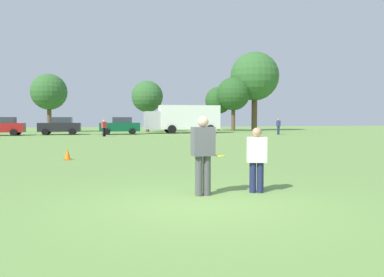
{
  "coord_description": "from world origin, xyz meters",
  "views": [
    {
      "loc": [
        -2.07,
        -7.2,
        1.66
      ],
      "look_at": [
        0.66,
        3.02,
        1.13
      ],
      "focal_mm": 37.12,
      "sensor_mm": 36.0,
      "label": 1
    }
  ],
  "objects_px": {
    "parked_car_center": "(2,126)",
    "bystander_sideline_watcher": "(104,127)",
    "frisbee": "(220,155)",
    "box_truck": "(184,118)",
    "bystander_far_jogger": "(278,126)",
    "traffic_cone": "(67,154)",
    "player_thrower": "(203,151)",
    "parked_car_mid_right": "(60,126)",
    "parked_car_near_right": "(120,126)",
    "player_defender": "(257,156)"
  },
  "relations": [
    {
      "from": "parked_car_center",
      "to": "bystander_sideline_watcher",
      "type": "distance_m",
      "value": 10.68
    },
    {
      "from": "frisbee",
      "to": "bystander_sideline_watcher",
      "type": "height_order",
      "value": "bystander_sideline_watcher"
    },
    {
      "from": "box_truck",
      "to": "bystander_far_jogger",
      "type": "distance_m",
      "value": 10.88
    },
    {
      "from": "traffic_cone",
      "to": "frisbee",
      "type": "bearing_deg",
      "value": -67.35
    },
    {
      "from": "bystander_sideline_watcher",
      "to": "bystander_far_jogger",
      "type": "bearing_deg",
      "value": -1.19
    },
    {
      "from": "player_thrower",
      "to": "bystander_sideline_watcher",
      "type": "xyz_separation_m",
      "value": [
        -0.81,
        29.74,
        -0.09
      ]
    },
    {
      "from": "parked_car_mid_right",
      "to": "parked_car_near_right",
      "type": "height_order",
      "value": "same"
    },
    {
      "from": "bystander_sideline_watcher",
      "to": "bystander_far_jogger",
      "type": "xyz_separation_m",
      "value": [
        17.71,
        -0.37,
        0.07
      ]
    },
    {
      "from": "player_thrower",
      "to": "parked_car_center",
      "type": "height_order",
      "value": "parked_car_center"
    },
    {
      "from": "frisbee",
      "to": "box_truck",
      "type": "height_order",
      "value": "box_truck"
    },
    {
      "from": "parked_car_near_right",
      "to": "bystander_sideline_watcher",
      "type": "bearing_deg",
      "value": -111.58
    },
    {
      "from": "player_defender",
      "to": "traffic_cone",
      "type": "distance_m",
      "value": 9.6
    },
    {
      "from": "player_defender",
      "to": "parked_car_mid_right",
      "type": "distance_m",
      "value": 35.65
    },
    {
      "from": "player_defender",
      "to": "parked_car_near_right",
      "type": "bearing_deg",
      "value": 90.34
    },
    {
      "from": "traffic_cone",
      "to": "parked_car_near_right",
      "type": "relative_size",
      "value": 0.11
    },
    {
      "from": "bystander_sideline_watcher",
      "to": "traffic_cone",
      "type": "bearing_deg",
      "value": -96.33
    },
    {
      "from": "player_defender",
      "to": "bystander_far_jogger",
      "type": "height_order",
      "value": "bystander_far_jogger"
    },
    {
      "from": "player_thrower",
      "to": "bystander_far_jogger",
      "type": "xyz_separation_m",
      "value": [
        16.9,
        29.37,
        -0.02
      ]
    },
    {
      "from": "parked_car_mid_right",
      "to": "bystander_far_jogger",
      "type": "bearing_deg",
      "value": -14.67
    },
    {
      "from": "bystander_sideline_watcher",
      "to": "frisbee",
      "type": "bearing_deg",
      "value": -87.7
    },
    {
      "from": "box_truck",
      "to": "bystander_far_jogger",
      "type": "height_order",
      "value": "box_truck"
    },
    {
      "from": "box_truck",
      "to": "bystander_far_jogger",
      "type": "xyz_separation_m",
      "value": [
        8.51,
        -6.74,
        -0.8
      ]
    },
    {
      "from": "parked_car_center",
      "to": "parked_car_mid_right",
      "type": "height_order",
      "value": "same"
    },
    {
      "from": "bystander_far_jogger",
      "to": "parked_car_near_right",
      "type": "bearing_deg",
      "value": 162.23
    },
    {
      "from": "bystander_sideline_watcher",
      "to": "player_defender",
      "type": "bearing_deg",
      "value": -86.02
    },
    {
      "from": "player_defender",
      "to": "bystander_far_jogger",
      "type": "distance_m",
      "value": 33.26
    },
    {
      "from": "player_thrower",
      "to": "parked_car_near_right",
      "type": "distance_m",
      "value": 34.47
    },
    {
      "from": "traffic_cone",
      "to": "parked_car_mid_right",
      "type": "distance_m",
      "value": 26.66
    },
    {
      "from": "parked_car_near_right",
      "to": "bystander_sideline_watcher",
      "type": "height_order",
      "value": "parked_car_near_right"
    },
    {
      "from": "player_defender",
      "to": "traffic_cone",
      "type": "bearing_deg",
      "value": 117.47
    },
    {
      "from": "bystander_far_jogger",
      "to": "traffic_cone",
      "type": "bearing_deg",
      "value": -133.9
    },
    {
      "from": "bystander_sideline_watcher",
      "to": "player_thrower",
      "type": "bearing_deg",
      "value": -88.44
    },
    {
      "from": "player_thrower",
      "to": "traffic_cone",
      "type": "xyz_separation_m",
      "value": [
        -3.16,
        8.53,
        -0.74
      ]
    },
    {
      "from": "traffic_cone",
      "to": "player_thrower",
      "type": "bearing_deg",
      "value": -69.65
    },
    {
      "from": "parked_car_mid_right",
      "to": "box_truck",
      "type": "distance_m",
      "value": 13.48
    },
    {
      "from": "traffic_cone",
      "to": "bystander_sideline_watcher",
      "type": "height_order",
      "value": "bystander_sideline_watcher"
    },
    {
      "from": "player_defender",
      "to": "parked_car_center",
      "type": "relative_size",
      "value": 0.34
    },
    {
      "from": "player_defender",
      "to": "bystander_sideline_watcher",
      "type": "bearing_deg",
      "value": 93.98
    },
    {
      "from": "parked_car_mid_right",
      "to": "player_thrower",
      "type": "bearing_deg",
      "value": -81.85
    },
    {
      "from": "player_thrower",
      "to": "parked_car_mid_right",
      "type": "bearing_deg",
      "value": 98.15
    },
    {
      "from": "player_thrower",
      "to": "traffic_cone",
      "type": "relative_size",
      "value": 3.57
    },
    {
      "from": "box_truck",
      "to": "bystander_sideline_watcher",
      "type": "distance_m",
      "value": 11.22
    },
    {
      "from": "traffic_cone",
      "to": "box_truck",
      "type": "xyz_separation_m",
      "value": [
        11.55,
        27.58,
        1.52
      ]
    },
    {
      "from": "player_defender",
      "to": "parked_car_near_right",
      "type": "height_order",
      "value": "parked_car_near_right"
    },
    {
      "from": "player_defender",
      "to": "bystander_far_jogger",
      "type": "relative_size",
      "value": 0.87
    },
    {
      "from": "player_thrower",
      "to": "bystander_far_jogger",
      "type": "height_order",
      "value": "player_thrower"
    },
    {
      "from": "parked_car_near_right",
      "to": "bystander_far_jogger",
      "type": "bearing_deg",
      "value": -17.77
    },
    {
      "from": "traffic_cone",
      "to": "bystander_sideline_watcher",
      "type": "bearing_deg",
      "value": 83.67
    },
    {
      "from": "player_defender",
      "to": "traffic_cone",
      "type": "height_order",
      "value": "player_defender"
    },
    {
      "from": "parked_car_near_right",
      "to": "box_truck",
      "type": "bearing_deg",
      "value": 12.74
    }
  ]
}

